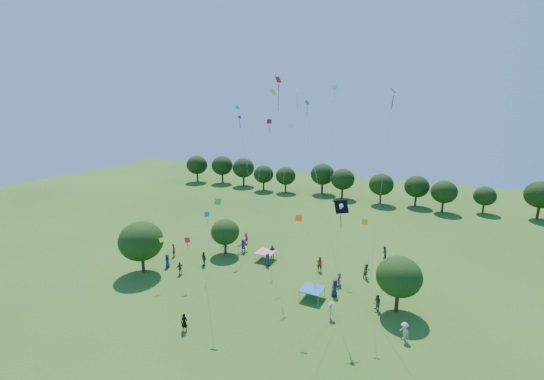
{
  "coord_description": "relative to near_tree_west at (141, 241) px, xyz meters",
  "views": [
    {
      "loc": [
        15.37,
        -17.53,
        19.37
      ],
      "look_at": [
        0.0,
        14.0,
        11.0
      ],
      "focal_mm": 24.0,
      "sensor_mm": 36.0,
      "label": 1
    }
  ],
  "objects": [
    {
      "name": "small_kite_9",
      "position": [
        20.17,
        0.31,
        4.28
      ],
      "size": [
        3.81,
        4.18,
        8.47
      ],
      "color": "#F7490D"
    },
    {
      "name": "small_kite_4",
      "position": [
        5.48,
        14.17,
        10.95
      ],
      "size": [
        3.54,
        0.66,
        17.77
      ],
      "color": "#1733E7"
    },
    {
      "name": "crowd_person_7",
      "position": [
        6.32,
        13.23,
        -3.09
      ],
      "size": [
        0.64,
        0.44,
        1.62
      ],
      "primitive_type": "imported",
      "rotation": [
        0.0,
        0.0,
        3.05
      ],
      "color": "maroon",
      "rests_on": "ground"
    },
    {
      "name": "crowd_person_6",
      "position": [
        21.79,
        4.55,
        -2.99
      ],
      "size": [
        0.92,
        1.01,
        1.82
      ],
      "primitive_type": "imported",
      "rotation": [
        0.0,
        0.0,
        0.95
      ],
      "color": "#1A1E4C",
      "rests_on": "ground"
    },
    {
      "name": "crowd_person_14",
      "position": [
        24.79,
        16.52,
        -3.09
      ],
      "size": [
        0.55,
        0.86,
        1.62
      ],
      "primitive_type": "imported",
      "rotation": [
        0.0,
        0.0,
        4.55
      ],
      "color": "#23532B",
      "rests_on": "ground"
    },
    {
      "name": "ground",
      "position": [
        15.49,
        -11.25,
        -3.9
      ],
      "size": [
        160.0,
        160.0,
        0.0
      ],
      "primitive_type": "plane",
      "color": "#3C681F"
    },
    {
      "name": "tent_blue",
      "position": [
        19.85,
        3.11,
        -2.86
      ],
      "size": [
        2.2,
        2.2,
        1.1
      ],
      "color": "#18619C",
      "rests_on": "ground"
    },
    {
      "name": "small_kite_12",
      "position": [
        7.03,
        3.31,
        2.6
      ],
      "size": [
        0.62,
        0.56,
        6.13
      ],
      "color": "#148FD0"
    },
    {
      "name": "crowd_person_10",
      "position": [
        4.26,
        1.42,
        -3.11
      ],
      "size": [
        0.75,
        1.01,
        1.57
      ],
      "primitive_type": "imported",
      "rotation": [
        0.0,
        0.0,
        1.16
      ],
      "color": "#484339",
      "rests_on": "ground"
    },
    {
      "name": "small_kite_3",
      "position": [
        11.55,
        -1.48,
        5.16
      ],
      "size": [
        6.57,
        6.21,
        9.69
      ],
      "color": "#1D7E17"
    },
    {
      "name": "small_kite_8",
      "position": [
        10.32,
        12.72,
        10.21
      ],
      "size": [
        0.66,
        0.86,
        16.16
      ],
      "color": "red"
    },
    {
      "name": "crowd_person_2",
      "position": [
        26.21,
        3.73,
        -3.09
      ],
      "size": [
        0.86,
        0.87,
        1.61
      ],
      "primitive_type": "imported",
      "rotation": [
        0.0,
        0.0,
        5.49
      ],
      "color": "#2B5524",
      "rests_on": "ground"
    },
    {
      "name": "red_high_kite",
      "position": [
        12.79,
        8.29,
        14.37
      ],
      "size": [
        1.48,
        7.88,
        20.99
      ],
      "color": "red"
    },
    {
      "name": "small_kite_1",
      "position": [
        25.12,
        2.02,
        3.99
      ],
      "size": [
        0.9,
        2.92,
        8.33
      ],
      "color": "orange"
    },
    {
      "name": "crowd_person_3",
      "position": [
        29.08,
        0.18,
        -3.1
      ],
      "size": [
        1.06,
        1.09,
        1.61
      ],
      "primitive_type": "imported",
      "rotation": [
        0.0,
        0.0,
        5.45
      ],
      "color": "#C3AF9C",
      "rests_on": "ground"
    },
    {
      "name": "near_tree_east",
      "position": [
        27.9,
        4.41,
        -0.29
      ],
      "size": [
        4.23,
        4.23,
        5.52
      ],
      "color": "#422B19",
      "rests_on": "ground"
    },
    {
      "name": "crowd_person_12",
      "position": [
        12.36,
        7.99,
        -3.11
      ],
      "size": [
        0.89,
        0.75,
        1.58
      ],
      "primitive_type": "imported",
      "rotation": [
        0.0,
        0.0,
        5.78
      ],
      "color": "navy",
      "rests_on": "ground"
    },
    {
      "name": "crowd_person_4",
      "position": [
        5.29,
        4.61,
        -3.0
      ],
      "size": [
        1.16,
        0.88,
        1.79
      ],
      "primitive_type": "imported",
      "rotation": [
        0.0,
        0.0,
        5.84
      ],
      "color": "#3F3832",
      "rests_on": "ground"
    },
    {
      "name": "tent_red_stripe",
      "position": [
        11.34,
        9.42,
        -2.86
      ],
      "size": [
        2.2,
        2.2,
        1.1
      ],
      "color": "#E71B42",
      "rests_on": "ground"
    },
    {
      "name": "crowd_person_13",
      "position": [
        0.15,
        5.17,
        -3.03
      ],
      "size": [
        0.69,
        0.77,
        1.73
      ],
      "primitive_type": "imported",
      "rotation": [
        0.0,
        0.0,
        2.1
      ],
      "color": "maroon",
      "rests_on": "ground"
    },
    {
      "name": "small_kite_2",
      "position": [
        11.09,
        12.17,
        12.57
      ],
      "size": [
        1.13,
        2.08,
        19.7
      ],
      "color": "#CEEB14"
    },
    {
      "name": "treeline",
      "position": [
        13.77,
        44.18,
        0.19
      ],
      "size": [
        88.01,
        8.77,
        6.77
      ],
      "color": "#422B19",
      "rests_on": "ground"
    },
    {
      "name": "near_tree_north",
      "position": [
        5.71,
        8.84,
        -0.85
      ],
      "size": [
        3.75,
        3.75,
        4.74
      ],
      "color": "#422B19",
      "rests_on": "ground"
    },
    {
      "name": "crowd_person_16",
      "position": [
        11.84,
        10.35,
        -3.04
      ],
      "size": [
        1.1,
        0.9,
        1.72
      ],
      "primitive_type": "imported",
      "rotation": [
        0.0,
        0.0,
        3.66
      ],
      "color": "#423B35",
      "rests_on": "ground"
    },
    {
      "name": "small_kite_13",
      "position": [
        4.1,
        16.77,
        9.41
      ],
      "size": [
        5.04,
        4.05,
        16.35
      ],
      "color": "#75178F"
    },
    {
      "name": "crowd_person_8",
      "position": [
        23.93,
        9.95,
        -3.02
      ],
      "size": [
        0.85,
        0.98,
        1.75
      ],
      "primitive_type": "imported",
      "rotation": [
        0.0,
        0.0,
        1.02
      ],
      "color": "#245527",
      "rests_on": "ground"
    },
    {
      "name": "small_kite_10",
      "position": [
        4.0,
        -0.76,
        0.75
      ],
      "size": [
        0.52,
        1.55,
        3.93
      ],
      "color": "#C7D813"
    },
    {
      "name": "small_kite_14",
      "position": [
        19.76,
        2.07,
        11.01
      ],
      "size": [
        4.67,
        2.01,
        19.4
      ],
      "color": "silver"
    },
    {
      "name": "near_tree_west",
      "position": [
        0.0,
        0.0,
        0.0
      ],
      "size": [
        5.07,
        5.07,
        6.19
      ],
      "color": "#422B19",
      "rests_on": "ground"
    },
    {
      "name": "crowd_person_0",
      "position": [
        1.58,
        2.34,
        -3.07
      ],
      "size": [
        0.88,
        0.9,
        1.65
      ],
      "primitive_type": "imported",
      "rotation": [
        0.0,
        0.0,
        5.46
      ],
      "color": "navy",
      "rests_on": "ground"
    },
    {
      "name": "crowd_person_11",
      "position": [
        21.56,
        6.93,
        -3.16
      ],
      "size": [
        0.68,
        1.44,
        1.49
      ],
      "primitive_type": "imported",
      "rotation": [
        0.0,
        0.0,
        4.57
      ],
      "color": "#AC64A2",
      "rests_on": "ground"
    },
    {
      "name": "pirate_kite",
      "position": [
        23.06,
        0.82,
        6.69
      ],
      "size": [
        1.7,
        2.69,
        9.91
      ],
      "color": "black"
    },
    {
      "name": "man_in_black",
      "position": [
        11.72,
        -6.93,
        -3.09
      ],
      "size": [
        0.7,
        0.56,
        1.62
      ],
      "primitive_type": "imported",
      "rotation": [
        0.0,
        0.0,
        0.33
      ],
      "color": "black",
      "rests_on": "ground"
    },
    {
      "name": "small_kite_6",
      "position": [
        12.11,
        14.07,
        8.79
      ],
      "size": [
        1.98,
        1.25,
        15.38
      ],
      "color": "white"
    },
    {
      "name": "crowd_person_5",
      "position": [
        7.55,
        10.28,
        -2.99
      ],
      "size": [
        1.3,
        1.8,
        1.83
      ],
      "primitive_type": "imported",
      "rotation": [
        0.0,
        0.0,
        4.26
      ],
      "color": "#8B5180",
      "rests_on": "ground"
    },
    {
      "name": "crowd_person_1",
      "position": [
        18.52,
        9.39,
        -3.0
      ],
      "size": [
        0.8,
        0.69,
        1.8
      ],
      "primitive_type": "imported",
      "rotation": [
        0.0,
        0.0,
        3.62
      ],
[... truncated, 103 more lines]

